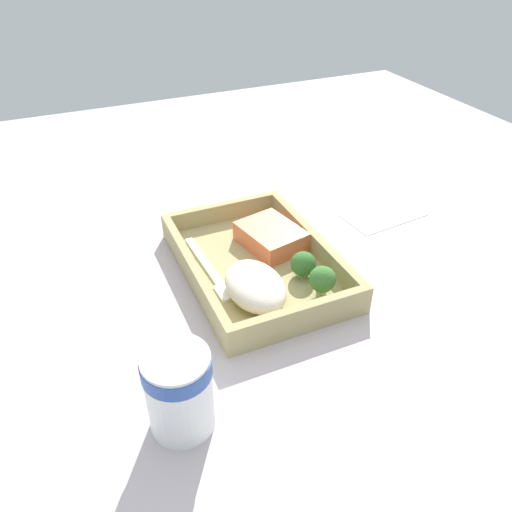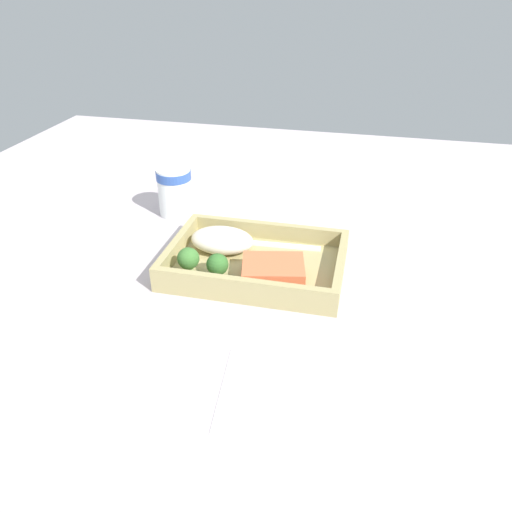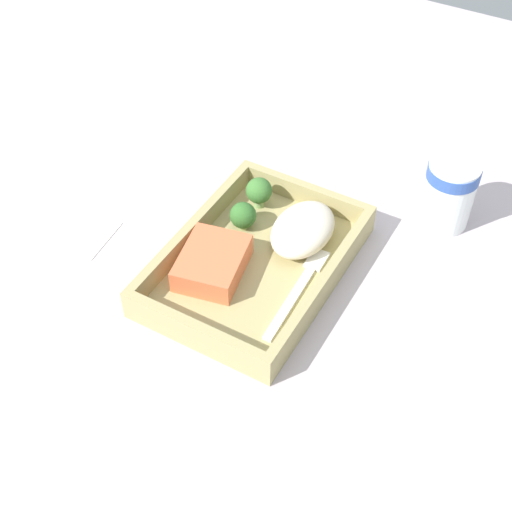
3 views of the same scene
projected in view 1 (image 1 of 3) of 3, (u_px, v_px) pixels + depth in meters
ground_plane at (256, 277)px, 72.57cm from camera, size 160.00×160.00×2.00cm
takeout_tray at (256, 268)px, 71.64cm from camera, size 28.38×19.72×1.20cm
tray_rim at (256, 256)px, 70.44cm from camera, size 28.38×19.72×2.95cm
salmon_fillet at (271, 237)px, 74.47cm from camera, size 10.79×9.24×3.05cm
mashed_potatoes at (255, 286)px, 64.20cm from camera, size 10.76×7.35×3.95cm
broccoli_floret_1 at (322, 280)px, 64.25cm from camera, size 3.52×3.52×4.45cm
broccoli_floret_2 at (303, 264)px, 67.95cm from camera, size 3.49×3.49×3.82cm
fork at (211, 271)px, 69.62cm from camera, size 15.86×2.37×0.44cm
paper_cup at (179, 388)px, 47.99cm from camera, size 6.77×6.77×9.58cm
receipt_slip at (384, 214)px, 84.91cm from camera, size 8.96×14.48×0.24cm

